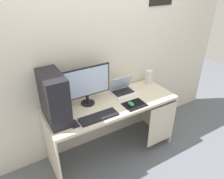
% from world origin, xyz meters
% --- Properties ---
extents(ground_plane, '(8.00, 8.00, 0.00)m').
position_xyz_m(ground_plane, '(0.00, 0.00, 0.00)').
color(ground_plane, slate).
extents(wall_back, '(4.00, 0.05, 2.60)m').
position_xyz_m(wall_back, '(0.00, 0.33, 1.30)').
color(wall_back, beige).
rests_on(wall_back, ground_plane).
extents(desk, '(1.57, 0.58, 0.76)m').
position_xyz_m(desk, '(0.02, -0.01, 0.61)').
color(desk, beige).
rests_on(desk, ground_plane).
extents(pc_tower, '(0.21, 0.44, 0.51)m').
position_xyz_m(pc_tower, '(-0.65, 0.03, 1.02)').
color(pc_tower, black).
rests_on(pc_tower, desk).
extents(monitor, '(0.56, 0.16, 0.46)m').
position_xyz_m(monitor, '(-0.25, 0.12, 1.02)').
color(monitor, black).
rests_on(monitor, desk).
extents(laptop, '(0.30, 0.24, 0.22)m').
position_xyz_m(laptop, '(0.24, 0.14, 0.80)').
color(laptop, white).
rests_on(laptop, desk).
extents(speaker, '(0.09, 0.09, 0.19)m').
position_xyz_m(speaker, '(0.68, 0.17, 0.85)').
color(speaker, silver).
rests_on(speaker, desk).
extents(keyboard, '(0.42, 0.14, 0.02)m').
position_xyz_m(keyboard, '(-0.27, -0.18, 0.77)').
color(keyboard, black).
rests_on(keyboard, desk).
extents(mousepad, '(0.26, 0.20, 0.00)m').
position_xyz_m(mousepad, '(0.20, -0.17, 0.76)').
color(mousepad, black).
rests_on(mousepad, desk).
extents(mouse_left, '(0.06, 0.10, 0.03)m').
position_xyz_m(mouse_left, '(0.16, -0.16, 0.78)').
color(mouse_left, '#338C4C').
rests_on(mouse_left, mousepad).
extents(cell_phone, '(0.07, 0.13, 0.01)m').
position_xyz_m(cell_phone, '(-0.53, -0.15, 0.76)').
color(cell_phone, black).
rests_on(cell_phone, desk).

